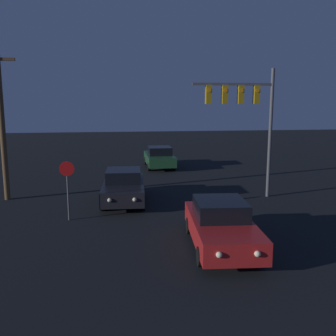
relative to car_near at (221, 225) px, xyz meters
The scene contains 6 objects.
car_near is the anchor object (origin of this frame).
car_mid 7.09m from the car_near, 116.03° to the left, with size 2.21×4.80×1.59m.
car_far 16.05m from the car_near, 90.61° to the left, with size 2.03×4.73×1.59m.
traffic_signal_mast 8.04m from the car_near, 64.05° to the left, with size 4.17×0.30×6.53m.
stop_sign 6.68m from the car_near, 145.62° to the left, with size 0.61×0.07×2.49m.
utility_pole 12.23m from the car_near, 139.36° to the left, with size 1.63×0.28×7.67m.
Camera 1 is at (-2.14, -3.41, 4.86)m, focal length 40.00 mm.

